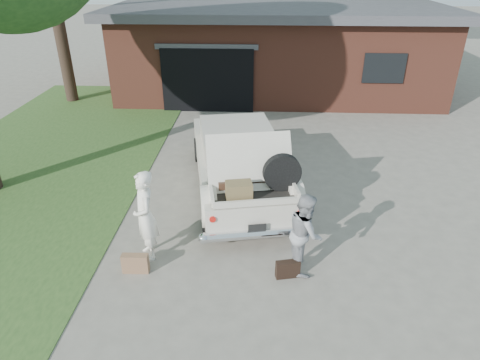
{
  "coord_description": "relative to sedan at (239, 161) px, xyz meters",
  "views": [
    {
      "loc": [
        0.37,
        -6.74,
        4.97
      ],
      "look_at": [
        0.0,
        0.6,
        1.1
      ],
      "focal_mm": 32.0,
      "sensor_mm": 36.0,
      "label": 1
    }
  ],
  "objects": [
    {
      "name": "woman_right",
      "position": [
        1.29,
        -2.84,
        0.0
      ],
      "size": [
        0.62,
        0.77,
        1.49
      ],
      "primitive_type": "imported",
      "rotation": [
        0.0,
        0.0,
        1.65
      ],
      "color": "gray",
      "rests_on": "ground"
    },
    {
      "name": "woman_left",
      "position": [
        -1.53,
        -2.64,
        0.12
      ],
      "size": [
        0.64,
        0.74,
        1.72
      ],
      "primitive_type": "imported",
      "rotation": [
        0.0,
        0.0,
        -1.14
      ],
      "color": "white",
      "rests_on": "ground"
    },
    {
      "name": "sedan",
      "position": [
        0.0,
        0.0,
        0.0
      ],
      "size": [
        2.85,
        5.34,
        1.95
      ],
      "rotation": [
        0.0,
        0.0,
        0.19
      ],
      "color": "beige",
      "rests_on": "ground"
    },
    {
      "name": "grass_strip",
      "position": [
        -5.4,
        0.77,
        -0.73
      ],
      "size": [
        6.0,
        16.0,
        0.02
      ],
      "primitive_type": "cube",
      "color": "#2D4C1E",
      "rests_on": "ground"
    },
    {
      "name": "house",
      "position": [
        1.08,
        9.24,
        0.93
      ],
      "size": [
        12.8,
        7.8,
        3.3
      ],
      "color": "brown",
      "rests_on": "ground"
    },
    {
      "name": "suitcase_left",
      "position": [
        -1.67,
        -3.11,
        -0.56
      ],
      "size": [
        0.47,
        0.16,
        0.36
      ],
      "primitive_type": "cube",
      "rotation": [
        0.0,
        0.0,
        0.02
      ],
      "color": "#8F6648",
      "rests_on": "ground"
    },
    {
      "name": "ground",
      "position": [
        0.1,
        -2.23,
        -0.74
      ],
      "size": [
        90.0,
        90.0,
        0.0
      ],
      "primitive_type": "plane",
      "color": "gray",
      "rests_on": "ground"
    },
    {
      "name": "suitcase_right",
      "position": [
        1.0,
        -3.12,
        -0.58
      ],
      "size": [
        0.44,
        0.22,
        0.32
      ],
      "primitive_type": "cube",
      "rotation": [
        0.0,
        0.0,
        0.22
      ],
      "color": "black",
      "rests_on": "ground"
    }
  ]
}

